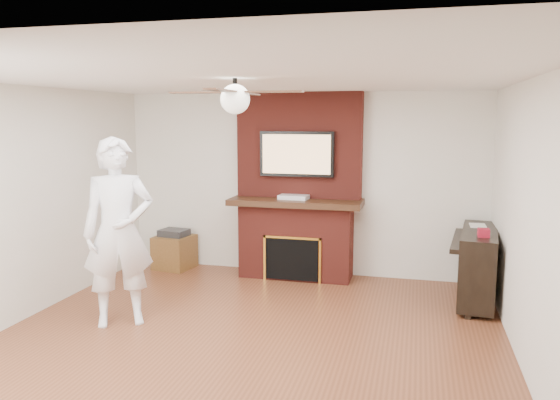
% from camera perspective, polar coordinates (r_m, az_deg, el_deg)
% --- Properties ---
extents(room_shell, '(5.36, 5.86, 2.86)m').
position_cam_1_polar(room_shell, '(4.94, -4.56, -2.05)').
color(room_shell, brown).
rests_on(room_shell, ground).
extents(fireplace, '(1.78, 0.64, 2.50)m').
position_cam_1_polar(fireplace, '(7.40, 1.81, -0.46)').
color(fireplace, maroon).
rests_on(fireplace, ground).
extents(tv, '(1.00, 0.08, 0.60)m').
position_cam_1_polar(tv, '(7.28, 1.76, 4.82)').
color(tv, black).
rests_on(tv, fireplace).
extents(ceiling_fan, '(1.21, 1.21, 0.31)m').
position_cam_1_polar(ceiling_fan, '(4.85, -4.72, 10.60)').
color(ceiling_fan, black).
rests_on(ceiling_fan, room_shell).
extents(person, '(0.87, 0.79, 1.97)m').
position_cam_1_polar(person, '(5.91, -16.52, -3.24)').
color(person, white).
rests_on(person, ground).
extents(side_table, '(0.56, 0.56, 0.57)m').
position_cam_1_polar(side_table, '(8.06, -10.96, -5.18)').
color(side_table, brown).
rests_on(side_table, ground).
extents(piano, '(0.63, 1.36, 0.95)m').
position_cam_1_polar(piano, '(6.84, 19.93, -6.28)').
color(piano, black).
rests_on(piano, ground).
extents(cable_box, '(0.41, 0.25, 0.06)m').
position_cam_1_polar(cable_box, '(7.30, 1.44, 0.31)').
color(cable_box, silver).
rests_on(cable_box, fireplace).
extents(candle_orange, '(0.07, 0.07, 0.12)m').
position_cam_1_polar(candle_orange, '(7.45, 0.85, -7.77)').
color(candle_orange, orange).
rests_on(candle_orange, ground).
extents(candle_green, '(0.07, 0.07, 0.08)m').
position_cam_1_polar(candle_green, '(7.37, 1.40, -8.11)').
color(candle_green, '#497A30').
rests_on(candle_green, ground).
extents(candle_cream, '(0.08, 0.08, 0.12)m').
position_cam_1_polar(candle_cream, '(7.38, 1.99, -7.91)').
color(candle_cream, beige).
rests_on(candle_cream, ground).
extents(candle_blue, '(0.06, 0.06, 0.08)m').
position_cam_1_polar(candle_blue, '(7.39, 2.50, -8.08)').
color(candle_blue, '#384DAA').
rests_on(candle_blue, ground).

